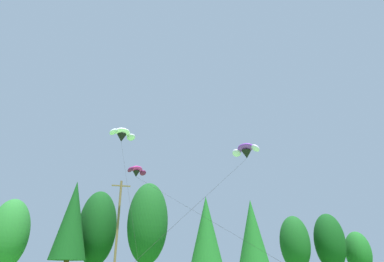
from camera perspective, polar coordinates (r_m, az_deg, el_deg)
name	(u,v)px	position (r m, az deg, el deg)	size (l,w,h in m)	color
treeline_tree_d	(9,234)	(49.04, -29.08, -15.24)	(4.76, 4.76, 10.98)	#472D19
treeline_tree_e	(72,219)	(48.29, -19.99, -14.16)	(4.65, 4.65, 13.86)	#472D19
treeline_tree_f	(97,228)	(51.90, -16.03, -15.76)	(5.44, 5.44, 13.48)	#472D19
treeline_tree_g	(148,223)	(48.21, -7.67, -15.42)	(5.62, 5.62, 14.15)	#472D19
treeline_tree_h	(206,229)	(48.22, 2.47, -16.58)	(4.32, 4.32, 12.37)	#472D19
treeline_tree_i	(252,231)	(51.63, 10.35, -16.65)	(4.33, 4.33, 12.42)	#472D19
treeline_tree_j	(295,243)	(57.17, 17.36, -18.00)	(4.66, 4.66, 10.60)	#472D19
treeline_tree_k	(330,241)	(60.37, 22.69, -17.20)	(4.81, 4.81, 11.16)	#472D19
treeline_tree_l	(358,253)	(64.46, 26.80, -18.25)	(4.11, 4.11, 8.55)	#472D19
utility_pole	(117,232)	(39.86, -12.80, -16.60)	(2.20, 0.26, 12.27)	brown
parafoil_kite_high_purple	(246,151)	(30.43, 9.31, -3.38)	(12.58, 13.58, 11.46)	purple
parafoil_kite_mid_white	(122,135)	(38.86, -11.97, -0.62)	(3.72, 12.90, 16.38)	white
parafoil_kite_far_magenta	(137,171)	(35.21, -9.53, -6.90)	(9.13, 20.35, 11.35)	#D12893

